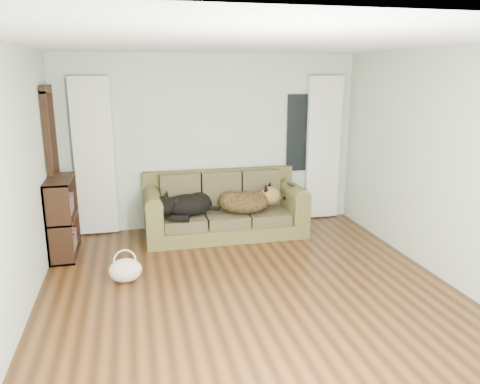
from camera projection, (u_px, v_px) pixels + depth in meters
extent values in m
plane|color=#351D0D|center=(252.00, 295.00, 5.04)|extent=(5.00, 5.00, 0.00)
plane|color=white|center=(253.00, 42.00, 4.39)|extent=(5.00, 5.00, 0.00)
cube|color=#B1C3A5|center=(211.00, 142.00, 7.07)|extent=(4.50, 0.04, 2.60)
cube|color=#B1C3A5|center=(12.00, 190.00, 4.22)|extent=(0.04, 5.00, 2.60)
cube|color=#B1C3A5|center=(448.00, 167.00, 5.21)|extent=(0.04, 5.00, 2.60)
cube|color=white|center=(94.00, 157.00, 6.66)|extent=(0.55, 0.08, 2.25)
cube|color=white|center=(323.00, 148.00, 7.43)|extent=(0.55, 0.08, 2.25)
cube|color=black|center=(302.00, 133.00, 7.34)|extent=(0.50, 0.03, 1.20)
cube|color=black|center=(54.00, 171.00, 6.22)|extent=(0.07, 0.60, 2.10)
cube|color=#464522|center=(225.00, 205.00, 6.81)|extent=(2.30, 0.99, 0.94)
ellipsoid|color=black|center=(185.00, 207.00, 6.61)|extent=(0.79, 0.60, 0.31)
ellipsoid|color=black|center=(246.00, 203.00, 6.78)|extent=(0.89, 0.75, 0.33)
cube|color=black|center=(291.00, 185.00, 6.84)|extent=(0.06, 0.18, 0.02)
ellipsoid|color=beige|center=(125.00, 268.00, 5.32)|extent=(0.43, 0.36, 0.27)
cube|color=black|center=(63.00, 218.00, 6.04)|extent=(0.40, 0.85, 1.02)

